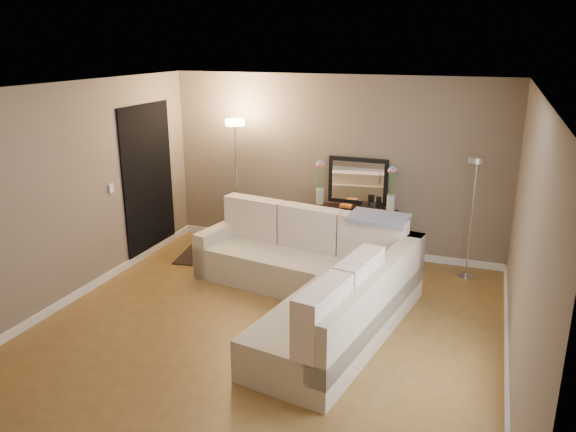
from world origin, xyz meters
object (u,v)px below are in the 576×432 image
(floor_lamp_lit, at_px, (236,159))
(floor_lamp_unlit, at_px, (474,194))
(console_table, at_px, (348,230))
(sectional_sofa, at_px, (315,277))

(floor_lamp_lit, distance_m, floor_lamp_unlit, 3.36)
(console_table, height_order, floor_lamp_lit, floor_lamp_lit)
(console_table, xyz_separation_m, floor_lamp_unlit, (1.68, -0.19, 0.74))
(floor_lamp_lit, bearing_deg, floor_lamp_unlit, -0.26)
(console_table, bearing_deg, sectional_sofa, -89.24)
(console_table, distance_m, floor_lamp_unlit, 1.85)
(sectional_sofa, relative_size, floor_lamp_lit, 1.61)
(sectional_sofa, xyz_separation_m, floor_lamp_lit, (-1.70, 1.49, 1.02))
(console_table, bearing_deg, floor_lamp_unlit, -6.53)
(floor_lamp_lit, height_order, floor_lamp_unlit, floor_lamp_lit)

